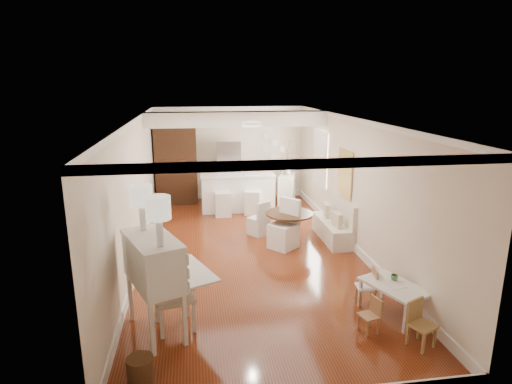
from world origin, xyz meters
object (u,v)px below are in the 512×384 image
object	(u,v)px
kids_table	(393,300)
dining_table	(289,228)
gustavian_armchair	(174,295)
sideboard	(287,189)
secretary_bureau	(155,286)
bar_stool_right	(252,195)
kids_chair_a	(369,315)
breakfast_counter	(238,193)
kids_chair_b	(366,286)
pantry_cabinet	(176,165)
kids_chair_c	(422,325)
bar_stool_left	(223,197)
slip_chair_near	(284,224)
slip_chair_far	(258,218)
fridge	(241,171)
wicker_basket	(140,370)

from	to	relation	value
kids_table	dining_table	bearing A→B (deg)	106.05
gustavian_armchair	sideboard	xyz separation A→B (m)	(3.04, 6.18, -0.07)
secretary_bureau	bar_stool_right	xyz separation A→B (m)	(2.16, 5.47, -0.21)
kids_chair_a	breakfast_counter	world-z (taller)	breakfast_counter
kids_chair_b	pantry_cabinet	bearing A→B (deg)	-146.49
kids_chair_c	sideboard	xyz separation A→B (m)	(-0.29, 7.15, 0.11)
kids_chair_a	bar_stool_left	world-z (taller)	bar_stool_left
kids_table	slip_chair_near	size ratio (longest dim) A/B	0.93
slip_chair_near	kids_chair_c	bearing A→B (deg)	-24.33
slip_chair_near	slip_chair_far	bearing A→B (deg)	163.71
pantry_cabinet	sideboard	bearing A→B (deg)	-11.45
gustavian_armchair	kids_chair_c	world-z (taller)	gustavian_armchair
kids_chair_c	breakfast_counter	bearing A→B (deg)	79.60
breakfast_counter	fridge	bearing A→B (deg)	79.22
kids_chair_a	sideboard	bearing A→B (deg)	163.27
gustavian_armchair	wicker_basket	size ratio (longest dim) A/B	3.16
gustavian_armchair	breakfast_counter	world-z (taller)	breakfast_counter
slip_chair_far	sideboard	xyz separation A→B (m)	(1.23, 2.46, 0.03)
slip_chair_near	sideboard	world-z (taller)	slip_chair_near
kids_chair_a	sideboard	world-z (taller)	sideboard
bar_stool_left	slip_chair_far	bearing A→B (deg)	-66.15
bar_stool_left	slip_chair_near	bearing A→B (deg)	-66.21
gustavian_armchair	bar_stool_right	xyz separation A→B (m)	(1.90, 5.38, 0.00)
secretary_bureau	wicker_basket	bearing A→B (deg)	-119.28
dining_table	slip_chair_near	distance (m)	0.35
slip_chair_near	bar_stool_left	size ratio (longest dim) A/B	1.03
fridge	wicker_basket	bearing A→B (deg)	-104.92
bar_stool_right	kids_table	bearing A→B (deg)	-63.99
slip_chair_near	kids_table	bearing A→B (deg)	-20.20
secretary_bureau	slip_chair_near	xyz separation A→B (m)	(2.48, 2.91, -0.19)
slip_chair_near	slip_chair_far	distance (m)	1.00
fridge	gustavian_armchair	bearing A→B (deg)	-104.40
breakfast_counter	kids_chair_a	bearing A→B (deg)	-79.04
wicker_basket	kids_chair_a	distance (m)	3.20
dining_table	bar_stool_left	world-z (taller)	bar_stool_left
kids_chair_c	fridge	bearing A→B (deg)	76.25
breakfast_counter	kids_table	bearing A→B (deg)	-73.19
slip_chair_near	bar_stool_left	bearing A→B (deg)	163.81
wicker_basket	kids_chair_b	bearing A→B (deg)	22.06
kids_table	fridge	xyz separation A→B (m)	(-1.58, 6.93, 0.65)
slip_chair_far	bar_stool_right	distance (m)	1.66
fridge	kids_table	bearing A→B (deg)	-77.18
slip_chair_far	breakfast_counter	size ratio (longest dim) A/B	0.40
dining_table	bar_stool_left	distance (m)	2.61
kids_chair_c	bar_stool_right	xyz separation A→B (m)	(-1.43, 6.35, 0.19)
dining_table	fridge	size ratio (longest dim) A/B	0.58
dining_table	kids_table	bearing A→B (deg)	-73.95
breakfast_counter	pantry_cabinet	world-z (taller)	pantry_cabinet
wicker_basket	slip_chair_near	distance (m)	4.76
kids_chair_a	kids_chair_c	size ratio (longest dim) A/B	0.81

